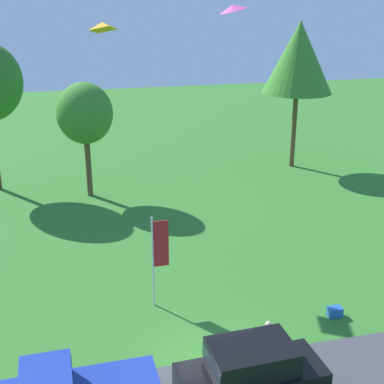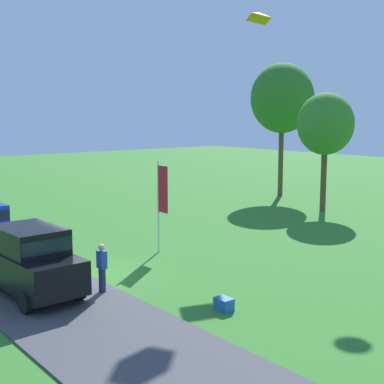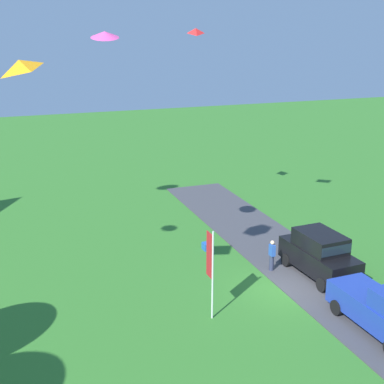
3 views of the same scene
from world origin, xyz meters
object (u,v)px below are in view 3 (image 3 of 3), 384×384
Objects in this scene: car_suv_by_flagpole at (319,252)px; kite_diamond_low_drifter at (196,31)px; kite_diamond_trailing_tail at (19,65)px; person_on_lawn at (272,256)px; flag_banner at (211,262)px; cooler_box at (206,246)px; kite_delta_over_trees at (105,34)px.

kite_diamond_low_drifter is at bearing 16.15° from car_suv_by_flagpole.
kite_diamond_trailing_tail is 16.84m from kite_diamond_low_drifter.
kite_diamond_low_drifter is (8.60, 0.92, 11.07)m from person_on_lawn.
car_suv_by_flagpole is 1.16× the size of flag_banner.
car_suv_by_flagpole is at bearing -163.85° from kite_diamond_low_drifter.
cooler_box is at bearing -50.52° from kite_diamond_trailing_tail.
kite_diamond_trailing_tail is at bearing 139.66° from kite_diamond_low_drifter.
flag_banner is 3.75× the size of kite_diamond_trailing_tail.
person_on_lawn is 2.03× the size of kite_diamond_low_drifter.
kite_diamond_low_drifter reaches higher than person_on_lawn.
flag_banner is 7.22× the size of cooler_box.
kite_delta_over_trees is (2.31, 9.92, 10.55)m from car_suv_by_flagpole.
car_suv_by_flagpole is at bearing -103.11° from kite_delta_over_trees.
flag_banner is 10.63m from kite_delta_over_trees.
kite_diamond_low_drifter is (9.93, 2.88, 10.65)m from car_suv_by_flagpole.
person_on_lawn reaches higher than cooler_box.
person_on_lawn is 13.59m from kite_delta_over_trees.
car_suv_by_flagpole is 2.74× the size of person_on_lawn.
kite_diamond_trailing_tail is at bearing 99.47° from flag_banner.
flag_banner is at bearing -140.70° from kite_delta_over_trees.
kite_delta_over_trees is at bearing 76.89° from car_suv_by_flagpole.
kite_diamond_trailing_tail is at bearing 109.62° from person_on_lawn.
person_on_lawn is 1.59× the size of kite_diamond_trailing_tail.
flag_banner is (-1.69, 6.64, 1.27)m from car_suv_by_flagpole.
person_on_lawn is at bearing -173.86° from kite_diamond_low_drifter.
kite_diamond_trailing_tail is 1.28× the size of kite_diamond_low_drifter.
car_suv_by_flagpole is 2.40m from person_on_lawn.
kite_delta_over_trees is (-2.81, 5.87, 11.64)m from cooler_box.
car_suv_by_flagpole reaches higher than cooler_box.
kite_diamond_low_drifter reaches higher than car_suv_by_flagpole.
person_on_lawn is 3.05× the size of cooler_box.
person_on_lawn is (1.33, 1.95, -0.42)m from car_suv_by_flagpole.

